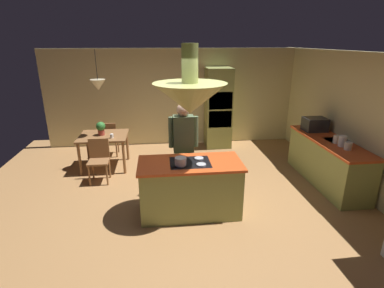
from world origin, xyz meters
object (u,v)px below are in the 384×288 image
at_px(person_at_island, 184,143).
at_px(cooking_pot_on_cooktop, 181,161).
at_px(kitchen_island, 190,188).
at_px(oven_tower, 218,108).
at_px(canister_tea, 337,139).
at_px(dining_table, 104,139).
at_px(canister_flour, 348,146).
at_px(microwave_on_counter, 315,124).
at_px(cup_on_table, 112,136).
at_px(canister_sugar, 342,141).
at_px(potted_plant_on_table, 101,128).
at_px(chair_by_back_wall, 109,137).
at_px(chair_facing_island, 99,157).

height_order(person_at_island, cooking_pot_on_cooktop, person_at_island).
xyz_separation_m(kitchen_island, oven_tower, (1.10, 3.24, 0.59)).
bearing_deg(canister_tea, dining_table, 161.95).
distance_m(dining_table, canister_tea, 4.79).
xyz_separation_m(kitchen_island, canister_flour, (2.84, 0.26, 0.52)).
distance_m(microwave_on_counter, cooking_pot_on_cooktop, 3.39).
xyz_separation_m(person_at_island, canister_tea, (2.88, -0.06, -0.01)).
distance_m(kitchen_island, cup_on_table, 2.41).
distance_m(dining_table, cup_on_table, 0.35).
bearing_deg(microwave_on_counter, kitchen_island, -152.99).
bearing_deg(cooking_pot_on_cooktop, microwave_on_counter, 27.74).
bearing_deg(canister_sugar, potted_plant_on_table, 159.95).
xyz_separation_m(potted_plant_on_table, cooking_pot_on_cooktop, (1.58, -2.24, 0.05)).
bearing_deg(oven_tower, canister_sugar, -58.17).
height_order(canister_tea, cooking_pot_on_cooktop, canister_tea).
xyz_separation_m(kitchen_island, canister_sugar, (2.84, 0.44, 0.55)).
bearing_deg(chair_by_back_wall, canister_flour, 150.95).
distance_m(oven_tower, cup_on_table, 2.93).
xyz_separation_m(cup_on_table, canister_tea, (4.32, -1.25, 0.17)).
relative_size(dining_table, cooking_pot_on_cooktop, 5.77).
height_order(cup_on_table, microwave_on_counter, microwave_on_counter).
distance_m(canister_flour, canister_sugar, 0.18).
xyz_separation_m(chair_by_back_wall, cooking_pot_on_cooktop, (1.54, -2.91, 0.48)).
bearing_deg(potted_plant_on_table, canister_flour, -22.01).
distance_m(kitchen_island, dining_table, 2.71).
distance_m(chair_facing_island, cup_on_table, 0.59).
xyz_separation_m(cup_on_table, canister_flour, (4.32, -1.61, 0.17)).
height_order(person_at_island, canister_flour, person_at_island).
bearing_deg(chair_facing_island, canister_sugar, -12.16).
bearing_deg(microwave_on_counter, cup_on_table, 174.42).
distance_m(kitchen_island, canister_sugar, 2.93).
bearing_deg(canister_flour, cooking_pot_on_cooktop, -172.59).
relative_size(kitchen_island, dining_table, 1.60).
height_order(kitchen_island, chair_by_back_wall, kitchen_island).
relative_size(kitchen_island, microwave_on_counter, 3.60).
bearing_deg(kitchen_island, oven_tower, 71.26).
bearing_deg(dining_table, canister_flour, -22.06).
height_order(kitchen_island, chair_facing_island, kitchen_island).
height_order(dining_table, canister_tea, canister_tea).
bearing_deg(person_at_island, potted_plant_on_table, 139.79).
bearing_deg(canister_flour, kitchen_island, -174.76).
relative_size(chair_by_back_wall, canister_flour, 6.20).
distance_m(oven_tower, potted_plant_on_table, 3.06).
bearing_deg(cooking_pot_on_cooktop, chair_facing_island, 134.84).
distance_m(cup_on_table, cooking_pot_on_cooktop, 2.40).
distance_m(dining_table, chair_facing_island, 0.70).
relative_size(dining_table, canister_flour, 7.40).
xyz_separation_m(potted_plant_on_table, canister_sugar, (4.58, -1.67, 0.08)).
relative_size(canister_flour, microwave_on_counter, 0.30).
height_order(dining_table, cup_on_table, cup_on_table).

